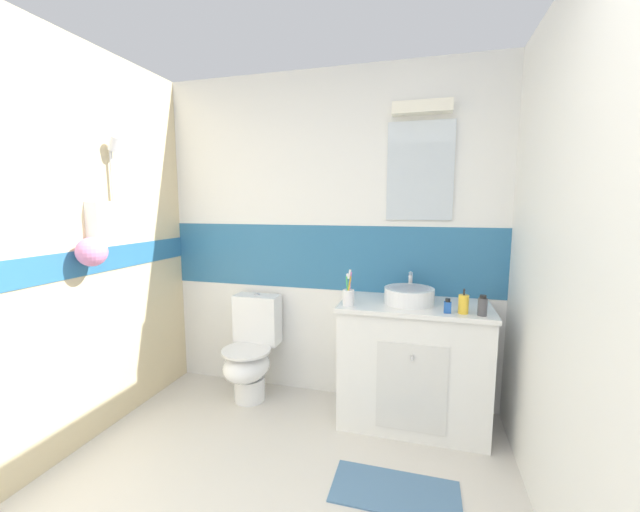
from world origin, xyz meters
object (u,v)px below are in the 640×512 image
object	(u,v)px
sink_basin	(409,295)
lotion_bottle_short	(482,306)
toothbrush_cup	(348,296)
perfume_flask_small	(448,306)
soap_dispenser	(463,304)
toilet	(251,352)

from	to	relation	value
sink_basin	lotion_bottle_short	bearing A→B (deg)	-22.71
toothbrush_cup	perfume_flask_small	distance (m)	0.62
sink_basin	perfume_flask_small	size ratio (longest dim) A/B	4.16
soap_dispenser	lotion_bottle_short	bearing A→B (deg)	-10.07
toilet	toothbrush_cup	xyz separation A→B (m)	(0.80, -0.19, 0.54)
sink_basin	toothbrush_cup	world-z (taller)	toothbrush_cup
soap_dispenser	sink_basin	bearing A→B (deg)	153.63
sink_basin	toothbrush_cup	bearing A→B (deg)	-156.13
soap_dispenser	perfume_flask_small	distance (m)	0.09
perfume_flask_small	toothbrush_cup	bearing A→B (deg)	178.98
toilet	perfume_flask_small	distance (m)	1.53
soap_dispenser	lotion_bottle_short	xyz separation A→B (m)	(0.11, -0.02, -0.00)
toilet	toothbrush_cup	world-z (taller)	toothbrush_cup
lotion_bottle_short	perfume_flask_small	world-z (taller)	lotion_bottle_short
soap_dispenser	lotion_bottle_short	size ratio (longest dim) A/B	1.24
toothbrush_cup	lotion_bottle_short	size ratio (longest dim) A/B	1.89
sink_basin	lotion_bottle_short	xyz separation A→B (m)	(0.43, -0.18, 0.00)
toilet	toothbrush_cup	bearing A→B (deg)	-13.03
toothbrush_cup	perfume_flask_small	xyz separation A→B (m)	(0.62, -0.01, -0.02)
toilet	lotion_bottle_short	distance (m)	1.72
toilet	soap_dispenser	size ratio (longest dim) A/B	5.20
sink_basin	toilet	distance (m)	1.30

